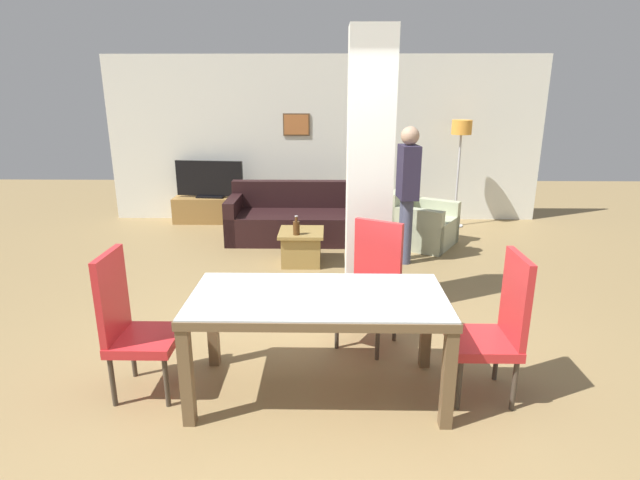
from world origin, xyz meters
The scene contains 15 objects.
ground_plane centered at (0.00, 0.00, 0.00)m, with size 18.00×18.00×0.00m, color olive.
back_wall centered at (0.00, 5.21, 1.35)m, with size 7.20×0.09×2.70m.
divider_pillar centered at (0.46, 1.50, 1.35)m, with size 0.42×0.38×2.70m.
dining_table centered at (0.00, 0.00, 0.62)m, with size 1.80×0.86×0.78m.
dining_chair_head_right centered at (1.26, 0.00, 0.56)m, with size 0.46×0.46×1.08m.
dining_chair_far_right centered at (0.45, 0.81, 0.56)m, with size 0.63×0.63×1.08m.
dining_chair_head_left centered at (-1.34, 0.00, 0.56)m, with size 0.46×0.46×1.08m.
sofa centered at (-0.35, 3.97, 0.28)m, with size 2.10×0.92×0.82m.
armchair centered at (1.38, 3.73, 0.28)m, with size 1.17×1.17×0.77m.
coffee_table centered at (-0.27, 2.87, 0.22)m, with size 0.56×0.58×0.43m.
bottle centered at (-0.32, 2.70, 0.52)m, with size 0.08×0.08×0.24m.
tv_stand centered at (-1.90, 4.93, 0.21)m, with size 1.24×0.40×0.42m.
tv_screen centered at (-1.90, 4.93, 0.72)m, with size 1.13×0.25×0.61m.
floor_lamp centered at (2.14, 4.74, 1.43)m, with size 0.31×0.31×1.70m.
standing_person centered at (1.06, 2.97, 1.00)m, with size 0.25×0.40×1.73m.
Camera 1 is at (0.07, -3.22, 2.15)m, focal length 28.00 mm.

